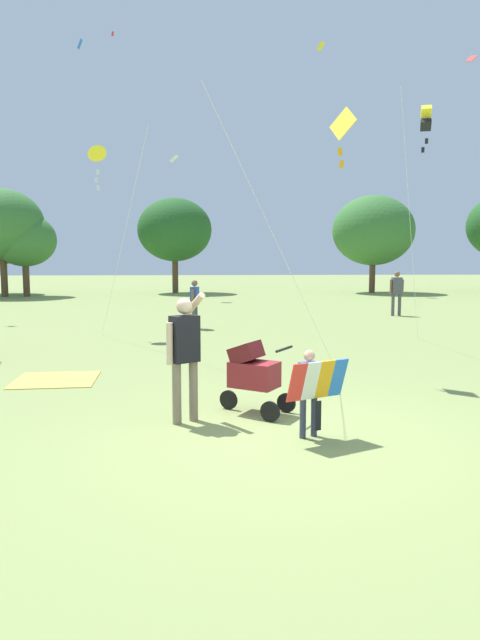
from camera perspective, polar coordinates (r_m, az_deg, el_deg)
ground_plane at (r=6.99m, az=3.84°, el=-11.92°), size 120.00×120.00×0.00m
treeline_distant at (r=32.83m, az=-2.39°, el=9.07°), size 39.52×6.73×6.07m
child_with_butterfly_kite at (r=6.83m, az=7.26°, el=-6.64°), size 0.79×0.52×1.08m
person_adult_flyer at (r=7.39m, az=-5.72°, el=-2.87°), size 0.52×0.66×1.74m
stroller at (r=7.85m, az=1.33°, el=-5.24°), size 1.07×0.87×1.03m
kite_adult_black at (r=10.53m, az=9.96°, el=17.96°), size 2.67×3.10×4.92m
kite_orange_delta at (r=16.05m, az=18.50°, el=18.85°), size 1.98×3.46×6.11m
kite_green_novelty at (r=16.22m, az=-14.36°, el=15.87°), size 2.13×4.21×5.22m
distant_kites_cluster at (r=31.49m, az=2.66°, el=24.59°), size 26.54×14.93×8.81m
person_sitting_far at (r=21.56m, az=15.75°, el=3.02°), size 0.54×0.24×1.67m
person_kid_running at (r=17.08m, az=-4.67°, el=2.05°), size 0.28×0.47×1.50m
picnic_blanket at (r=10.57m, az=-18.34°, el=-5.82°), size 1.51×1.43×0.02m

